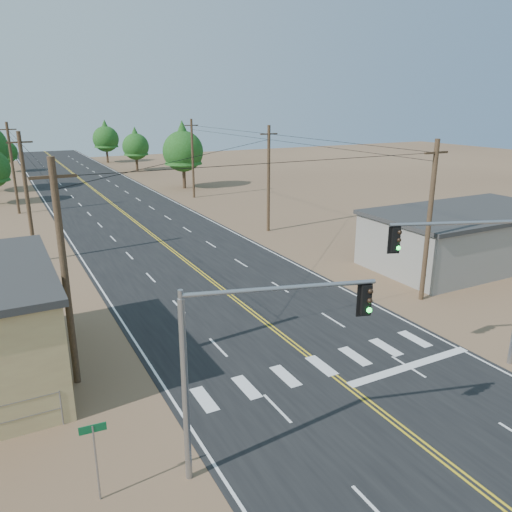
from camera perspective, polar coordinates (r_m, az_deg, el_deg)
ground at (r=19.73m, az=21.98°, el=-21.85°), size 220.00×220.00×0.00m
road at (r=42.92m, az=-9.61°, el=0.69°), size 15.00×200.00×0.02m
building_right at (r=41.67m, az=22.86°, el=1.90°), size 15.00×8.00×4.00m
utility_pole_left_near at (r=22.42m, az=-21.02°, el=-1.96°), size 1.80×0.30×10.00m
utility_pole_left_mid at (r=41.85m, az=-24.69°, el=6.13°), size 1.80×0.30×10.00m
utility_pole_left_far at (r=61.64m, az=-26.04°, el=9.05°), size 1.80×0.30×10.00m
utility_pole_right_near at (r=32.14m, az=19.17°, el=3.81°), size 1.80×0.30×10.00m
utility_pole_right_mid at (r=47.77m, az=1.44°, el=8.88°), size 1.80×0.30×10.00m
utility_pole_right_far at (r=65.80m, az=-7.26°, el=11.04°), size 1.80×0.30×10.00m
signal_mast_left at (r=15.98m, az=-1.57°, el=-10.54°), size 6.05×2.01×6.72m
signal_mast_right at (r=24.57m, az=24.71°, el=-1.20°), size 6.27×2.57×7.23m
street_sign at (r=17.10m, az=-17.92°, el=-20.36°), size 0.82×0.10×2.75m
tree_left_far at (r=100.30m, az=-26.70°, el=10.79°), size 3.86×3.86×6.43m
tree_right_near at (r=73.33m, az=-8.36°, el=12.22°), size 5.77×5.77×9.61m
tree_right_mid at (r=94.44m, az=-13.61°, el=12.35°), size 4.72×4.72×7.86m
tree_right_far at (r=109.16m, az=-16.81°, el=12.96°), size 5.19×5.19×8.65m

